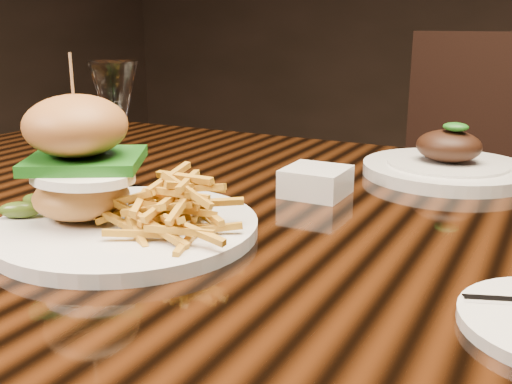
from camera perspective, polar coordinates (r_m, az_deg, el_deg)
The scene contains 7 objects.
dining_table at distance 0.74m, azimuth 7.30°, elevation -8.13°, with size 1.60×0.90×0.75m.
burger_plate at distance 0.66m, azimuth -13.07°, elevation 0.15°, with size 0.28×0.28×0.19m.
ramekin at distance 0.80m, azimuth 5.72°, elevation 1.00°, with size 0.08×0.08×0.04m, color silver.
wine_glass at distance 0.81m, azimuth -13.29°, elevation 8.73°, with size 0.06×0.06×0.17m.
water_tumbler at distance 1.06m, azimuth -15.27°, elevation 5.54°, with size 0.06×0.06×0.09m, color white.
far_dish at distance 0.94m, azimuth 17.74°, elevation 2.42°, with size 0.25×0.25×0.08m.
chair_far at distance 1.60m, azimuth 19.98°, elevation -0.88°, with size 0.53×0.54×0.95m.
Camera 1 is at (0.23, -0.64, 0.97)m, focal length 42.00 mm.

